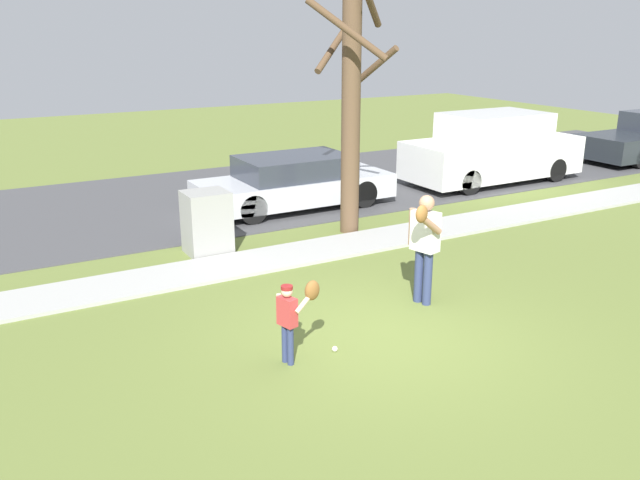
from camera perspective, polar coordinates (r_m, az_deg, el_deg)
ground_plane at (r=12.16m, az=-4.04°, el=-1.88°), size 48.00×48.00×0.00m
sidewalk_strip at (r=12.24m, az=-4.24°, el=-1.61°), size 36.00×1.20×0.06m
road_surface at (r=16.72m, az=-11.60°, el=3.32°), size 36.00×6.80×0.02m
person_adult at (r=10.09m, az=8.93°, el=0.10°), size 0.67×0.76×1.72m
person_child at (r=8.33m, az=-2.31°, el=-6.08°), size 0.54×0.36×1.09m
baseball at (r=8.88m, az=1.28°, el=-9.32°), size 0.07×0.07×0.07m
utility_cabinet at (r=12.64m, az=-9.68°, el=1.50°), size 0.81×0.72×1.19m
street_tree_near at (r=13.42m, az=2.70°, el=11.68°), size 1.85×1.88×4.99m
parked_sedan_silver at (r=15.64m, az=-2.22°, el=4.98°), size 4.60×1.80×1.23m
parked_van_white at (r=18.87m, az=14.59°, el=7.51°), size 5.00×1.95×1.88m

